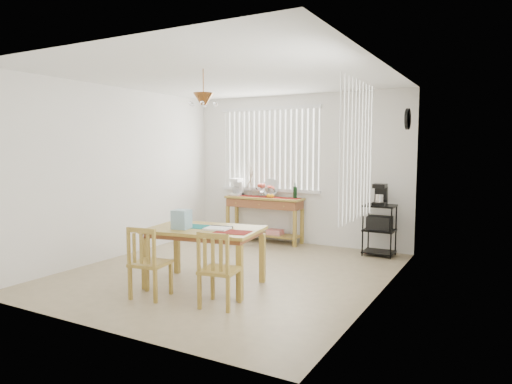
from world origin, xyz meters
The scene contains 10 objects.
ground centered at (0.00, 0.00, -0.01)m, with size 4.00×4.50×0.01m, color tan.
room_shell centered at (0.00, 0.01, 1.69)m, with size 4.20×4.70×2.70m.
sideboard centered at (-0.54, 2.03, 0.60)m, with size 1.43×0.40×0.81m.
sideboard_items centered at (-0.79, 2.04, 0.94)m, with size 1.36×0.34×0.62m.
wire_cart centered at (1.52, 1.95, 0.48)m, with size 0.47×0.38×0.80m.
cart_items centered at (1.52, 1.96, 0.95)m, with size 0.19×0.23×0.33m.
dining_table centered at (0.06, -0.65, 0.63)m, with size 1.44×1.04×0.71m.
table_items centered at (-0.05, -0.78, 0.80)m, with size 1.07×0.47×0.23m.
chair_left centered at (-0.22, -1.34, 0.40)m, with size 0.43×0.43×0.82m.
chair_right centered at (0.62, -1.21, 0.40)m, with size 0.43×0.43×0.82m.
Camera 1 is at (3.23, -5.11, 1.67)m, focal length 32.00 mm.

